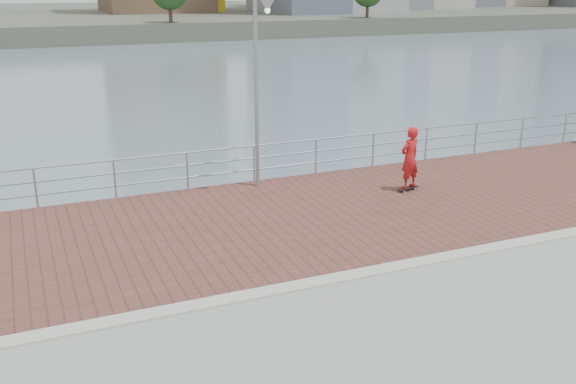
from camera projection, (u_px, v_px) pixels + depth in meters
name	position (u px, v px, depth m)	size (l,w,h in m)	color
water	(325.00, 367.00, 13.54)	(400.00, 400.00, 0.00)	slate
brick_lane	(263.00, 222.00, 16.06)	(40.00, 6.80, 0.02)	brown
curb	(327.00, 280.00, 12.91)	(40.00, 0.40, 0.06)	#B7B5AD
far_shore	(36.00, 18.00, 120.16)	(320.00, 95.00, 2.50)	#4C5142
guardrail	(221.00, 163.00, 18.82)	(39.06, 0.06, 1.13)	#8C9EA8
street_lamp	(261.00, 50.00, 17.34)	(0.41, 1.19, 5.63)	gray
skateboard	(408.00, 188.00, 18.48)	(0.75, 0.37, 0.08)	black
skateboarder	(410.00, 158.00, 18.20)	(0.65, 0.43, 1.78)	red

